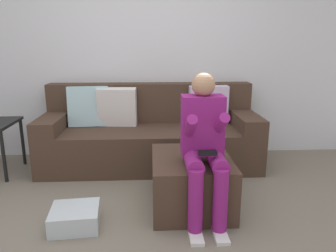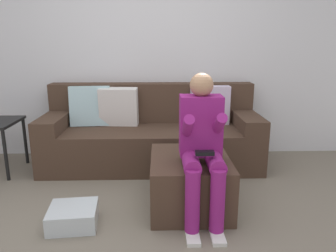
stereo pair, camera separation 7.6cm
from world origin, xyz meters
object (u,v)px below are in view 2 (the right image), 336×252
at_px(storage_bin, 73,216).
at_px(person_seated, 202,142).
at_px(ottoman, 190,182).
at_px(couch_sectional, 151,134).

bearing_deg(storage_bin, person_seated, 5.23).
height_order(ottoman, storage_bin, ottoman).
distance_m(couch_sectional, ottoman, 1.14).
bearing_deg(ottoman, storage_bin, -162.32).
relative_size(couch_sectional, ottoman, 3.07).
bearing_deg(couch_sectional, storage_bin, -113.07).
height_order(couch_sectional, storage_bin, couch_sectional).
relative_size(couch_sectional, person_seated, 2.09).
bearing_deg(storage_bin, ottoman, 17.68).
height_order(ottoman, person_seated, person_seated).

